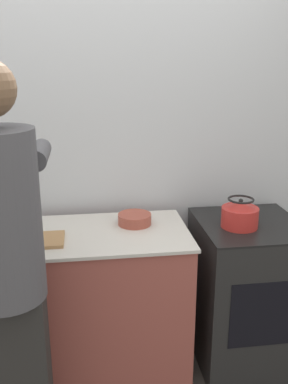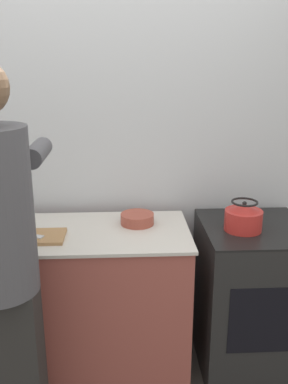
{
  "view_description": "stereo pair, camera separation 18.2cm",
  "coord_description": "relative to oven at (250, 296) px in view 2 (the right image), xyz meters",
  "views": [
    {
      "loc": [
        -0.09,
        -1.91,
        1.82
      ],
      "look_at": [
        0.2,
        0.2,
        1.15
      ],
      "focal_mm": 40.0,
      "sensor_mm": 36.0,
      "label": 1
    },
    {
      "loc": [
        0.09,
        -1.92,
        1.82
      ],
      "look_at": [
        0.2,
        0.2,
        1.15
      ],
      "focal_mm": 40.0,
      "sensor_mm": 36.0,
      "label": 2
    }
  ],
  "objects": [
    {
      "name": "cutting_board",
      "position": [
        -1.26,
        -0.11,
        0.46
      ],
      "size": [
        0.38,
        0.2,
        0.02
      ],
      "color": "#A87A4C",
      "rests_on": "counter"
    },
    {
      "name": "counter",
      "position": [
        -1.2,
        -0.02,
        0.0
      ],
      "size": [
        1.62,
        0.61,
        0.9
      ],
      "color": "#9E4C42",
      "rests_on": "ground_plane"
    },
    {
      "name": "wall_back",
      "position": [
        -0.85,
        0.38,
        0.85
      ],
      "size": [
        8.0,
        0.05,
        2.6
      ],
      "color": "silver",
      "rests_on": "ground_plane"
    },
    {
      "name": "oven",
      "position": [
        0.0,
        0.0,
        0.0
      ],
      "size": [
        0.6,
        0.62,
        0.9
      ],
      "color": "black",
      "rests_on": "ground_plane"
    },
    {
      "name": "kettle",
      "position": [
        -0.09,
        -0.05,
        0.52
      ],
      "size": [
        0.21,
        0.21,
        0.17
      ],
      "color": "red",
      "rests_on": "oven"
    },
    {
      "name": "bowl_prep",
      "position": [
        -0.67,
        0.07,
        0.48
      ],
      "size": [
        0.19,
        0.19,
        0.06
      ],
      "color": "#9E4738",
      "rests_on": "counter"
    },
    {
      "name": "knife",
      "position": [
        -1.28,
        -0.1,
        0.47
      ],
      "size": [
        0.2,
        0.11,
        0.01
      ],
      "rotation": [
        0.0,
        0.0,
        -0.4
      ],
      "color": "silver",
      "rests_on": "cutting_board"
    }
  ]
}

